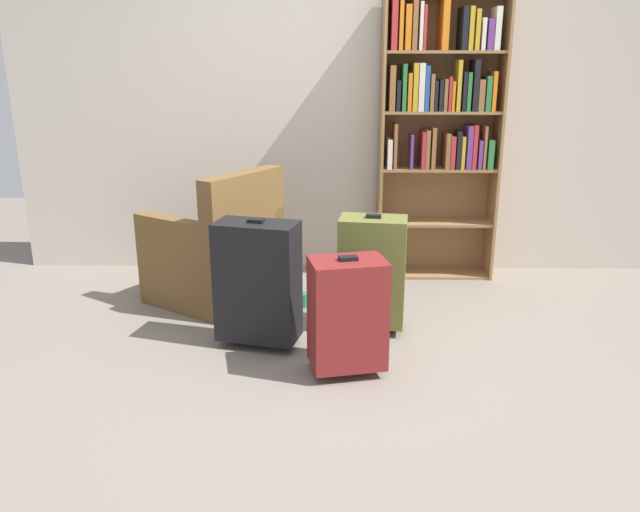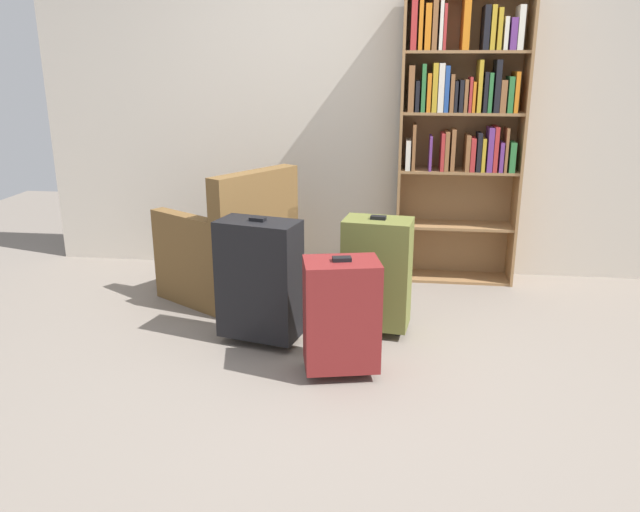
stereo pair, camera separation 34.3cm
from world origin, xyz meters
The scene contains 8 objects.
ground_plane centered at (0.00, 0.00, 0.00)m, with size 8.78×8.78×0.00m, color slate.
back_wall centered at (0.00, 1.88, 1.30)m, with size 5.02×0.10×2.60m, color beige.
bookshelf centered at (0.65, 1.68, 1.20)m, with size 0.86×0.28×2.02m.
armchair centered at (-0.89, 1.12, 0.32)m, with size 0.97×0.97×0.90m.
mug centered at (-0.31, 0.98, 0.05)m, with size 0.12×0.08×0.10m.
suitcase_black centered at (-0.53, 0.40, 0.39)m, with size 0.50×0.34×0.75m.
suitcase_dark_red centered at (-0.04, 0.07, 0.33)m, with size 0.42×0.33×0.64m.
suitcase_olive centered at (0.12, 0.63, 0.37)m, with size 0.42×0.29×0.72m.
Camera 1 is at (-0.12, -2.92, 1.58)m, focal length 35.30 mm.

